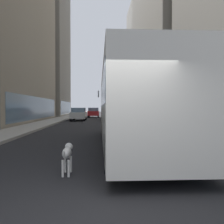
% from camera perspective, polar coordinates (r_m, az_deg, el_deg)
% --- Properties ---
extents(ground_plane, '(120.00, 120.00, 0.00)m').
position_cam_1_polar(ground_plane, '(38.74, -2.70, -1.38)').
color(ground_plane, '#232326').
extents(sidewalk_left, '(2.40, 110.00, 0.15)m').
position_cam_1_polar(sidewalk_left, '(39.13, -11.08, -1.26)').
color(sidewalk_left, '#ADA89E').
rests_on(sidewalk_left, ground).
extents(sidewalk_right, '(2.40, 110.00, 0.15)m').
position_cam_1_polar(sidewalk_right, '(39.18, 5.67, -1.25)').
color(sidewalk_right, '#ADA89E').
rests_on(sidewalk_right, ground).
extents(building_left_far, '(10.59, 14.78, 34.45)m').
position_cam_1_polar(building_left_far, '(50.71, -17.12, 18.89)').
color(building_left_far, gray).
rests_on(building_left_far, ground).
extents(building_right_mid, '(11.29, 22.79, 30.86)m').
position_cam_1_polar(building_right_mid, '(40.26, 15.76, 21.03)').
color(building_right_mid, gray).
rests_on(building_right_mid, ground).
extents(building_right_far, '(8.08, 21.96, 28.76)m').
position_cam_1_polar(building_right_far, '(62.94, 8.36, 12.70)').
color(building_right_far, gray).
rests_on(building_right_far, ground).
extents(transit_bus, '(2.78, 11.53, 3.05)m').
position_cam_1_polar(transit_bus, '(10.19, 4.86, 1.85)').
color(transit_bus, silver).
rests_on(transit_bus, ground).
extents(car_white_van, '(1.79, 4.39, 1.62)m').
position_cam_1_polar(car_white_van, '(30.48, -7.90, -0.49)').
color(car_white_van, silver).
rests_on(car_white_van, ground).
extents(car_yellow_taxi, '(1.84, 4.24, 1.62)m').
position_cam_1_polar(car_yellow_taxi, '(32.20, -0.51, -0.40)').
color(car_yellow_taxi, yellow).
rests_on(car_yellow_taxi, ground).
extents(car_blue_hatchback, '(1.87, 4.57, 1.62)m').
position_cam_1_polar(car_blue_hatchback, '(25.12, 3.85, -0.81)').
color(car_blue_hatchback, '#4C6BB7').
rests_on(car_blue_hatchback, ground).
extents(car_red_coupe, '(1.84, 3.90, 1.62)m').
position_cam_1_polar(car_red_coupe, '(40.42, -4.42, -0.12)').
color(car_red_coupe, red).
rests_on(car_red_coupe, ground).
extents(dalmatian_dog, '(0.22, 0.96, 0.72)m').
position_cam_1_polar(dalmatian_dog, '(6.11, -10.56, -9.54)').
color(dalmatian_dog, white).
rests_on(dalmatian_dog, ground).
extents(pedestrian_in_coat, '(0.34, 0.34, 1.69)m').
position_cam_1_polar(pedestrian_in_coat, '(12.82, 22.72, -1.82)').
color(pedestrian_in_coat, '#1E1E2D').
rests_on(pedestrian_in_coat, sidewalk_right).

